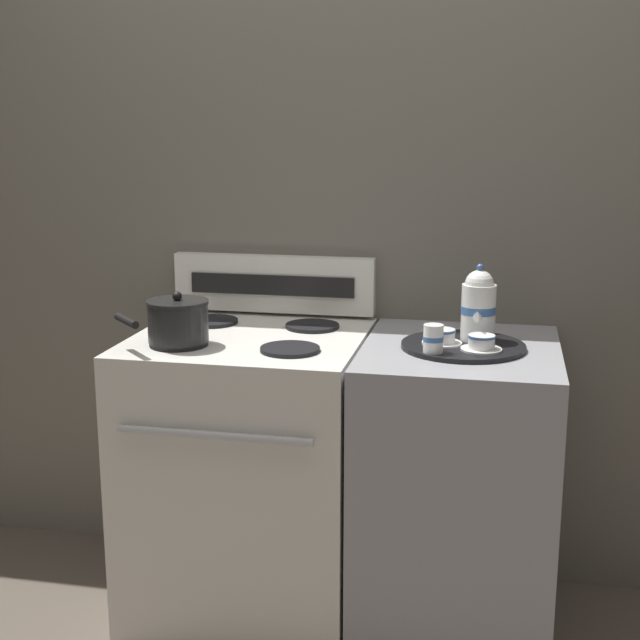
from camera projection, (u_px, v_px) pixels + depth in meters
ground_plane at (340, 610)px, 2.85m from camera, size 6.00×6.00×0.00m
wall_back at (361, 254)px, 2.95m from camera, size 6.00×0.05×2.20m
stove at (251, 472)px, 2.81m from camera, size 0.70×0.69×0.90m
control_panel at (274, 284)px, 2.99m from camera, size 0.68×0.05×0.19m
side_counter at (456, 490)px, 2.69m from camera, size 0.57×0.66×0.89m
saucepan at (177, 321)px, 2.59m from camera, size 0.26×0.26×0.15m
serving_tray at (463, 346)px, 2.57m from camera, size 0.36×0.36×0.01m
teapot at (478, 305)px, 2.59m from camera, size 0.10×0.16×0.23m
teacup_left at (442, 337)px, 2.56m from camera, size 0.12×0.12×0.04m
teacup_right at (481, 343)px, 2.49m from camera, size 0.12×0.12×0.04m
creamer_jug at (433, 339)px, 2.46m from camera, size 0.06×0.06×0.08m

